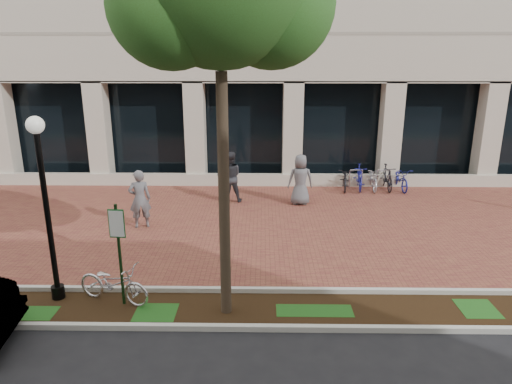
{
  "coord_description": "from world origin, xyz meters",
  "views": [
    {
      "loc": [
        0.78,
        -13.78,
        5.14
      ],
      "look_at": [
        0.58,
        -0.8,
        1.29
      ],
      "focal_mm": 32.0,
      "sensor_mm": 36.0,
      "label": 1
    }
  ],
  "objects_px": {
    "pedestrian_right": "(300,180)",
    "bike_rack_cluster": "(373,178)",
    "pedestrian_left": "(140,199)",
    "pedestrian_mid": "(230,177)",
    "parking_sign": "(118,242)",
    "lamppost": "(46,200)",
    "locked_bicycle": "(114,283)"
  },
  "relations": [
    {
      "from": "parking_sign",
      "to": "pedestrian_right",
      "type": "distance_m",
      "value": 8.32
    },
    {
      "from": "lamppost",
      "to": "pedestrian_mid",
      "type": "height_order",
      "value": "lamppost"
    },
    {
      "from": "parking_sign",
      "to": "lamppost",
      "type": "relative_size",
      "value": 0.57
    },
    {
      "from": "parking_sign",
      "to": "bike_rack_cluster",
      "type": "relative_size",
      "value": 0.77
    },
    {
      "from": "pedestrian_left",
      "to": "pedestrian_mid",
      "type": "xyz_separation_m",
      "value": [
        2.59,
        2.69,
        0.02
      ]
    },
    {
      "from": "parking_sign",
      "to": "locked_bicycle",
      "type": "height_order",
      "value": "parking_sign"
    },
    {
      "from": "pedestrian_mid",
      "to": "pedestrian_left",
      "type": "bearing_deg",
      "value": 36.91
    },
    {
      "from": "pedestrian_right",
      "to": "bike_rack_cluster",
      "type": "distance_m",
      "value": 3.7
    },
    {
      "from": "pedestrian_left",
      "to": "pedestrian_right",
      "type": "distance_m",
      "value": 5.69
    },
    {
      "from": "lamppost",
      "to": "pedestrian_mid",
      "type": "distance_m",
      "value": 7.97
    },
    {
      "from": "parking_sign",
      "to": "pedestrian_left",
      "type": "relative_size",
      "value": 1.23
    },
    {
      "from": "parking_sign",
      "to": "locked_bicycle",
      "type": "relative_size",
      "value": 1.32
    },
    {
      "from": "pedestrian_right",
      "to": "pedestrian_mid",
      "type": "bearing_deg",
      "value": -9.49
    },
    {
      "from": "locked_bicycle",
      "to": "pedestrian_left",
      "type": "relative_size",
      "value": 0.94
    },
    {
      "from": "pedestrian_left",
      "to": "bike_rack_cluster",
      "type": "xyz_separation_m",
      "value": [
        8.24,
        4.4,
        -0.45
      ]
    },
    {
      "from": "pedestrian_left",
      "to": "pedestrian_mid",
      "type": "relative_size",
      "value": 0.98
    },
    {
      "from": "pedestrian_left",
      "to": "pedestrian_right",
      "type": "bearing_deg",
      "value": -172.03
    },
    {
      "from": "parking_sign",
      "to": "pedestrian_mid",
      "type": "relative_size",
      "value": 1.21
    },
    {
      "from": "bike_rack_cluster",
      "to": "lamppost",
      "type": "bearing_deg",
      "value": -132.67
    },
    {
      "from": "parking_sign",
      "to": "bike_rack_cluster",
      "type": "bearing_deg",
      "value": 54.65
    },
    {
      "from": "bike_rack_cluster",
      "to": "pedestrian_left",
      "type": "bearing_deg",
      "value": -149.16
    },
    {
      "from": "parking_sign",
      "to": "pedestrian_mid",
      "type": "height_order",
      "value": "parking_sign"
    },
    {
      "from": "lamppost",
      "to": "bike_rack_cluster",
      "type": "relative_size",
      "value": 1.35
    },
    {
      "from": "pedestrian_right",
      "to": "bike_rack_cluster",
      "type": "bearing_deg",
      "value": -150.35
    },
    {
      "from": "pedestrian_left",
      "to": "bike_rack_cluster",
      "type": "relative_size",
      "value": 0.62
    },
    {
      "from": "pedestrian_right",
      "to": "bike_rack_cluster",
      "type": "height_order",
      "value": "pedestrian_right"
    },
    {
      "from": "lamppost",
      "to": "parking_sign",
      "type": "bearing_deg",
      "value": -8.97
    },
    {
      "from": "pedestrian_left",
      "to": "bike_rack_cluster",
      "type": "distance_m",
      "value": 9.35
    },
    {
      "from": "lamppost",
      "to": "locked_bicycle",
      "type": "bearing_deg",
      "value": -6.07
    },
    {
      "from": "locked_bicycle",
      "to": "pedestrian_mid",
      "type": "xyz_separation_m",
      "value": [
        2.0,
        7.26,
        0.49
      ]
    },
    {
      "from": "parking_sign",
      "to": "pedestrian_left",
      "type": "height_order",
      "value": "parking_sign"
    },
    {
      "from": "parking_sign",
      "to": "pedestrian_left",
      "type": "distance_m",
      "value": 4.77
    }
  ]
}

